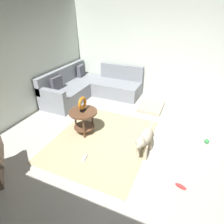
{
  "coord_description": "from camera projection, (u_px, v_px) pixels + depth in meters",
  "views": [
    {
      "loc": [
        -2.7,
        -0.78,
        2.5
      ],
      "look_at": [
        0.45,
        0.6,
        0.55
      ],
      "focal_mm": 30.51,
      "sensor_mm": 36.0,
      "label": 1
    }
  ],
  "objects": [
    {
      "name": "dog_bed_mat",
      "position": [
        151.0,
        107.0,
        5.24
      ],
      "size": [
        0.8,
        0.6,
        0.09
      ],
      "primitive_type": "cube",
      "color": "#B2A38E",
      "rests_on": "ground_plane"
    },
    {
      "name": "dog",
      "position": [
        145.0,
        139.0,
        3.45
      ],
      "size": [
        0.85,
        0.26,
        0.63
      ],
      "rotation": [
        0.0,
        0.0,
        1.5
      ],
      "color": "beige",
      "rests_on": "ground_plane"
    },
    {
      "name": "torus_sculpture",
      "position": [
        82.0,
        104.0,
        3.92
      ],
      "size": [
        0.28,
        0.08,
        0.33
      ],
      "color": "black",
      "rests_on": "side_table"
    },
    {
      "name": "ground_plane",
      "position": [
        131.0,
        156.0,
        3.68
      ],
      "size": [
        6.0,
        6.0,
        0.1
      ],
      "primitive_type": "cube",
      "color": "#B7B2A8"
    },
    {
      "name": "dog_toy_rope",
      "position": [
        85.0,
        158.0,
        3.52
      ],
      "size": [
        0.17,
        0.07,
        0.05
      ],
      "primitive_type": "cylinder",
      "rotation": [
        0.0,
        1.57,
        0.15
      ],
      "color": "silver",
      "rests_on": "ground_plane"
    },
    {
      "name": "dog_toy_ball",
      "position": [
        207.0,
        141.0,
        3.91
      ],
      "size": [
        0.09,
        0.09,
        0.09
      ],
      "primitive_type": "sphere",
      "color": "green",
      "rests_on": "ground_plane"
    },
    {
      "name": "wall_back",
      "position": [
        2.0,
        67.0,
        4.01
      ],
      "size": [
        6.0,
        0.12,
        2.7
      ],
      "primitive_type": "cube",
      "color": "silver",
      "rests_on": "ground_plane"
    },
    {
      "name": "area_rug",
      "position": [
        102.0,
        140.0,
        4.02
      ],
      "size": [
        2.3,
        1.9,
        0.01
      ],
      "primitive_type": "cube",
      "color": "tan",
      "rests_on": "ground_plane"
    },
    {
      "name": "wall_right",
      "position": [
        167.0,
        51.0,
        5.33
      ],
      "size": [
        0.12,
        6.0,
        2.7
      ],
      "primitive_type": "cube",
      "color": "silver",
      "rests_on": "ground_plane"
    },
    {
      "name": "side_table",
      "position": [
        83.0,
        116.0,
        4.07
      ],
      "size": [
        0.6,
        0.6,
        0.54
      ],
      "color": "brown",
      "rests_on": "ground_plane"
    },
    {
      "name": "dog_toy_bone",
      "position": [
        181.0,
        186.0,
        2.96
      ],
      "size": [
        0.1,
        0.19,
        0.06
      ],
      "primitive_type": "ellipsoid",
      "rotation": [
        0.0,
        0.0,
        1.32
      ],
      "color": "red",
      "rests_on": "ground_plane"
    },
    {
      "name": "sectional_couch",
      "position": [
        90.0,
        88.0,
        5.8
      ],
      "size": [
        2.2,
        2.25,
        0.88
      ],
      "color": "gray",
      "rests_on": "ground_plane"
    }
  ]
}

